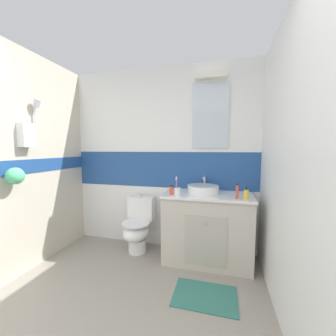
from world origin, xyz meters
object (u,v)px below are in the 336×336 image
at_px(soap_dispenser, 246,194).
at_px(toothpaste_tube_upright, 237,192).
at_px(sink_basin, 203,189).
at_px(toilet, 138,226).
at_px(toothbrush_cup, 177,191).
at_px(perfume_flask_small, 171,190).

xyz_separation_m(soap_dispenser, toothpaste_tube_upright, (-0.09, -0.00, 0.03)).
distance_m(sink_basin, soap_dispenser, 0.52).
xyz_separation_m(sink_basin, toilet, (-0.87, -0.01, -0.56)).
relative_size(toothbrush_cup, perfume_flask_small, 1.91).
relative_size(soap_dispenser, perfume_flask_small, 1.25).
bearing_deg(sink_basin, perfume_flask_small, -151.77).
xyz_separation_m(toilet, toothbrush_cup, (0.59, -0.20, 0.56)).
relative_size(sink_basin, soap_dispenser, 2.94).
height_order(sink_basin, soap_dispenser, sink_basin).
xyz_separation_m(toilet, soap_dispenser, (1.35, -0.20, 0.56)).
height_order(toilet, toothpaste_tube_upright, toothpaste_tube_upright).
bearing_deg(sink_basin, toilet, -179.59).
bearing_deg(sink_basin, toothpaste_tube_upright, -28.06).
relative_size(toilet, toothbrush_cup, 3.34).
distance_m(soap_dispenser, toothpaste_tube_upright, 0.10).
xyz_separation_m(toilet, perfume_flask_small, (0.51, -0.18, 0.56)).
bearing_deg(perfume_flask_small, toothpaste_tube_upright, -1.16).
bearing_deg(toothbrush_cup, sink_basin, 36.57).
height_order(toilet, soap_dispenser, soap_dispenser).
height_order(sink_basin, toothpaste_tube_upright, sink_basin).
relative_size(toilet, soap_dispenser, 5.10).
distance_m(toilet, toothbrush_cup, 0.84).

